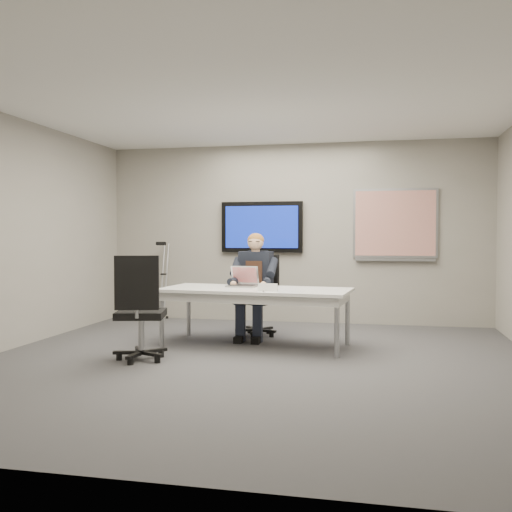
% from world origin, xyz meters
% --- Properties ---
extents(floor, '(6.00, 6.00, 0.02)m').
position_xyz_m(floor, '(0.00, 0.00, 0.00)').
color(floor, '#3D3D40').
rests_on(floor, ground).
extents(ceiling, '(6.00, 6.00, 0.02)m').
position_xyz_m(ceiling, '(0.00, 0.00, 2.80)').
color(ceiling, white).
rests_on(ceiling, wall_back).
extents(wall_back, '(6.00, 0.02, 2.80)m').
position_xyz_m(wall_back, '(0.00, 3.00, 1.40)').
color(wall_back, gray).
rests_on(wall_back, ground).
extents(wall_front, '(6.00, 0.02, 2.80)m').
position_xyz_m(wall_front, '(0.00, -3.00, 1.40)').
color(wall_front, gray).
rests_on(wall_front, ground).
extents(wall_left, '(0.02, 6.00, 2.80)m').
position_xyz_m(wall_left, '(-3.00, 0.00, 1.40)').
color(wall_left, gray).
rests_on(wall_left, ground).
extents(conference_table, '(2.39, 1.18, 0.71)m').
position_xyz_m(conference_table, '(-0.18, 0.94, 0.63)').
color(conference_table, white).
rests_on(conference_table, ground).
extents(tv_display, '(1.30, 0.09, 0.80)m').
position_xyz_m(tv_display, '(-0.50, 2.95, 1.50)').
color(tv_display, black).
rests_on(tv_display, wall_back).
extents(whiteboard, '(1.25, 0.08, 1.10)m').
position_xyz_m(whiteboard, '(1.55, 2.97, 1.53)').
color(whiteboard, '#979AA0').
rests_on(whiteboard, wall_back).
extents(office_chair_far, '(0.65, 0.65, 1.10)m').
position_xyz_m(office_chair_far, '(-0.30, 1.70, 0.34)').
color(office_chair_far, black).
rests_on(office_chair_far, ground).
extents(office_chair_near, '(0.66, 0.66, 1.15)m').
position_xyz_m(office_chair_near, '(-1.22, -0.15, 0.36)').
color(office_chair_near, black).
rests_on(office_chair_near, ground).
extents(seated_person, '(0.45, 0.77, 1.40)m').
position_xyz_m(seated_person, '(-0.31, 1.44, 0.56)').
color(seated_person, '#202636').
rests_on(seated_person, office_chair_far).
extents(crutch, '(0.28, 0.60, 1.33)m').
position_xyz_m(crutch, '(-2.09, 2.79, 0.65)').
color(crutch, '#B5B7BE').
rests_on(crutch, ground).
extents(laptop, '(0.38, 0.37, 0.26)m').
position_xyz_m(laptop, '(-0.39, 1.18, 0.78)').
color(laptop, '#A5A5A7').
rests_on(laptop, conference_table).
extents(name_tent, '(0.23, 0.06, 0.09)m').
position_xyz_m(name_tent, '(0.04, 0.64, 0.76)').
color(name_tent, white).
rests_on(name_tent, conference_table).
extents(pen, '(0.04, 0.12, 0.01)m').
position_xyz_m(pen, '(-0.01, 0.58, 0.72)').
color(pen, black).
rests_on(pen, conference_table).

